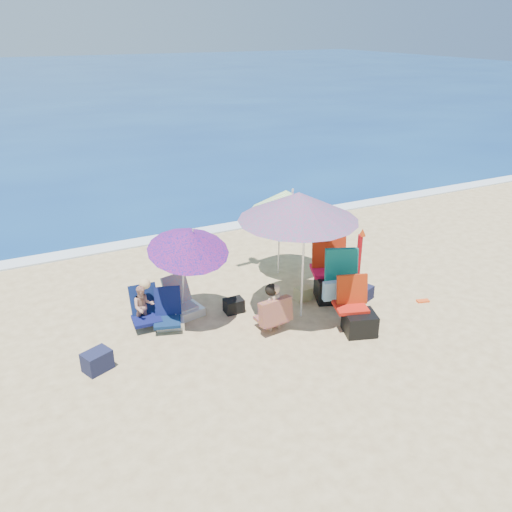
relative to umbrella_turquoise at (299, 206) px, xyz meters
name	(u,v)px	position (x,y,z in m)	size (l,w,h in m)	color
ground	(299,335)	(-0.29, -0.64, -2.01)	(120.00, 120.00, 0.00)	#D8BC84
sea	(35,83)	(-0.29, 44.36, -2.06)	(120.00, 80.00, 0.12)	navy
foam	(193,233)	(-0.29, 4.46, -1.99)	(120.00, 0.50, 0.04)	white
umbrella_turquoise	(299,206)	(0.00, 0.00, 0.00)	(2.57, 2.57, 2.29)	silver
umbrella_striped	(286,200)	(0.63, 1.53, -0.43)	(1.68, 1.68, 1.81)	white
umbrella_blue	(189,241)	(-1.71, 0.56, -0.51)	(1.39, 1.44, 1.84)	white
furled_umbrella	(359,257)	(1.55, 0.30, -1.32)	(0.15, 0.14, 1.26)	red
chair_navy	(169,317)	(-2.11, 0.62, -1.84)	(0.64, 0.71, 0.63)	#0C2347
chair_rainbow	(183,305)	(-1.77, 0.88, -1.83)	(0.66, 0.70, 0.67)	#D9654C
camp_chair_left	(358,317)	(0.65, -0.94, -1.74)	(0.67, 0.81, 0.91)	red
camp_chair_right	(333,279)	(0.89, 0.16, -1.59)	(1.00, 1.20, 1.17)	#C20D36
person_center	(274,308)	(-0.58, -0.30, -1.60)	(0.60, 0.51, 0.85)	tan
person_left	(144,306)	(-2.49, 0.79, -1.62)	(0.53, 0.63, 0.85)	tan
bag_navy_a	(97,361)	(-3.46, -0.12, -1.86)	(0.48, 0.42, 0.31)	#191C37
bag_black_a	(234,306)	(-0.94, 0.56, -1.89)	(0.34, 0.25, 0.25)	black
bag_tan	(303,294)	(0.40, 0.39, -1.89)	(0.30, 0.22, 0.25)	tan
bag_navy_b	(364,293)	(1.42, -0.09, -1.88)	(0.41, 0.37, 0.26)	#181A35
orange_item	(423,301)	(2.36, -0.66, -2.00)	(0.25, 0.16, 0.03)	#FF521A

